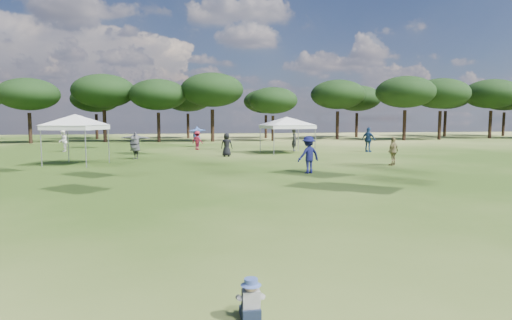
% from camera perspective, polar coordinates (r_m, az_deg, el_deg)
% --- Properties ---
extents(tree_line, '(108.78, 17.63, 7.77)m').
position_cam_1_polar(tree_line, '(50.93, -7.16, 8.73)').
color(tree_line, black).
rests_on(tree_line, ground).
extents(tent_left, '(5.18, 5.18, 3.09)m').
position_cam_1_polar(tent_left, '(25.66, -22.97, 5.36)').
color(tent_left, gray).
rests_on(tent_left, ground).
extents(tent_right, '(6.67, 6.67, 2.98)m').
position_cam_1_polar(tent_right, '(31.69, 4.15, 5.52)').
color(tent_right, gray).
rests_on(tent_right, ground).
extents(toddler, '(0.37, 0.41, 0.55)m').
position_cam_1_polar(toddler, '(5.71, -0.71, -18.32)').
color(toddler, black).
rests_on(toddler, ground).
extents(festival_crowd, '(30.30, 22.63, 1.90)m').
position_cam_1_polar(festival_crowd, '(30.02, -13.34, 2.18)').
color(festival_crowd, navy).
rests_on(festival_crowd, ground).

